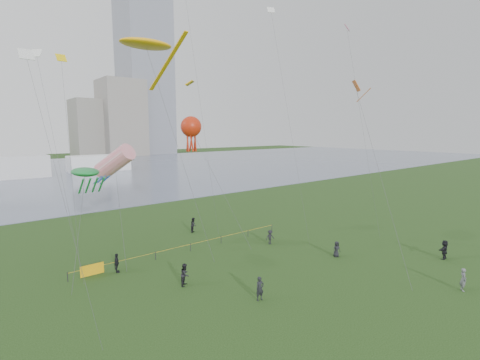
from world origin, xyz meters
TOP-DOWN VIEW (x-y plane):
  - ground_plane at (0.00, 0.00)m, footprint 400.00×400.00m
  - lake at (0.00, 100.00)m, footprint 400.00×120.00m
  - tower at (62.00, 168.00)m, footprint 24.00×24.00m
  - building_mid at (46.00, 162.00)m, footprint 20.00×20.00m
  - building_low at (32.00, 168.00)m, footprint 16.00×18.00m
  - pavilion_left at (-12.00, 95.00)m, footprint 22.00×8.00m
  - pavilion_right at (14.00, 98.00)m, footprint 18.00×7.00m
  - fence at (-8.49, 15.39)m, footprint 24.07×0.07m
  - kite_flyer at (9.68, -6.25)m, footprint 0.80×0.77m
  - spectator_a at (-7.00, 8.57)m, footprint 1.15×1.13m
  - spectator_b at (5.78, 11.74)m, footprint 1.15×0.82m
  - spectator_c at (-10.42, 14.73)m, footprint 0.67×1.10m
  - spectator_d at (8.23, 4.64)m, footprint 0.90×0.72m
  - spectator_e at (16.00, -2.50)m, footprint 1.82×0.69m
  - spectator_f at (-3.94, 2.80)m, footprint 0.72×0.53m
  - spectator_g at (1.56, 21.17)m, footprint 1.15×1.13m
  - kite_stingray at (-5.45, 17.70)m, footprint 5.86×10.12m
  - kite_windsock at (-8.08, 20.65)m, footprint 4.29×8.94m
  - kite_creature at (-12.09, 16.69)m, footprint 3.74×6.05m
  - kite_octopus at (0.75, 19.96)m, footprint 3.43×9.47m
  - kite_delta at (11.93, 5.18)m, footprint 6.40×10.28m
  - small_kites at (-2.52, 17.43)m, footprint 33.82×13.68m

SIDE VIEW (x-z plane):
  - ground_plane at x=0.00m, z-range 0.00..0.00m
  - lake at x=0.00m, z-range -0.02..0.06m
  - fence at x=-8.49m, z-range 0.03..1.08m
  - spectator_d at x=8.23m, z-range 0.00..1.60m
  - spectator_b at x=5.78m, z-range 0.00..1.61m
  - spectator_c at x=-10.42m, z-range 0.00..1.76m
  - spectator_f at x=-3.94m, z-range 0.00..1.83m
  - kite_flyer at x=9.68m, z-range 0.00..1.85m
  - spectator_a at x=-7.00m, z-range 0.00..1.86m
  - spectator_g at x=1.56m, z-range 0.00..1.86m
  - spectator_e at x=16.00m, z-range 0.00..1.92m
  - pavilion_right at x=14.00m, z-range 0.00..5.00m
  - pavilion_left at x=-12.00m, z-range 0.00..6.00m
  - kite_creature at x=-12.09m, z-range 4.30..13.75m
  - kite_windsock at x=-8.08m, z-range 3.75..15.14m
  - kite_octopus at x=0.75m, z-range 5.89..20.23m
  - building_low at x=32.00m, z-range 0.00..28.00m
  - kite_delta at x=11.93m, z-range 7.27..25.11m
  - building_mid at x=46.00m, z-range 0.00..38.00m
  - kite_stingray at x=-5.45m, z-range 10.22..31.63m
  - small_kites at x=-2.52m, z-range 16.13..30.39m
  - tower at x=62.00m, z-range 0.00..120.00m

